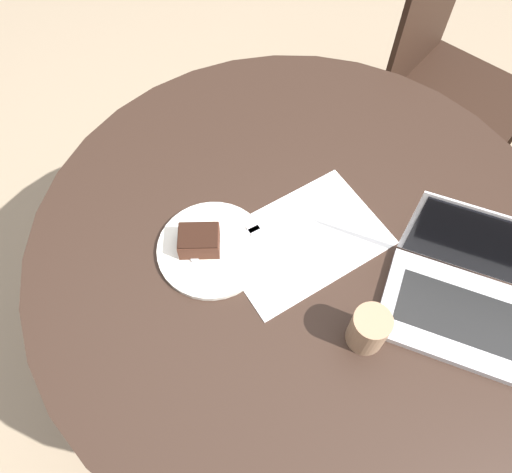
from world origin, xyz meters
name	(u,v)px	position (x,y,z in m)	size (l,w,h in m)	color
ground_plane	(284,343)	(0.00, 0.00, 0.00)	(12.00, 12.00, 0.00)	gray
dining_table	(295,266)	(0.00, 0.00, 0.59)	(1.23, 1.23, 0.72)	black
chair	(444,82)	(-0.73, -0.58, 0.49)	(0.58, 0.58, 0.94)	black
paper_document	(303,241)	(-0.01, 0.00, 0.72)	(0.41, 0.33, 0.00)	white
plate	(212,249)	(0.19, -0.03, 0.73)	(0.24, 0.24, 0.01)	silver
cake_slice	(199,240)	(0.22, -0.04, 0.76)	(0.10, 0.09, 0.05)	#472619
fork	(233,240)	(0.14, -0.03, 0.74)	(0.17, 0.06, 0.00)	silver
coffee_glass	(369,329)	(-0.06, 0.25, 0.77)	(0.08, 0.08, 0.10)	#997556
laptop	(472,298)	(-0.28, 0.24, 0.76)	(0.39, 0.37, 0.22)	silver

